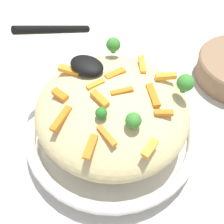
# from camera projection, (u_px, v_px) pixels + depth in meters

# --- Properties ---
(ground_plane) EXTENTS (2.40, 2.40, 0.00)m
(ground_plane) POSITION_uv_depth(u_px,v_px,m) (112.00, 136.00, 0.48)
(ground_plane) COLOR beige
(serving_bowl) EXTENTS (0.30, 0.30, 0.04)m
(serving_bowl) POSITION_uv_depth(u_px,v_px,m) (112.00, 129.00, 0.46)
(serving_bowl) COLOR white
(serving_bowl) RESTS_ON ground_plane
(pasta_mound) EXTENTS (0.24, 0.24, 0.09)m
(pasta_mound) POSITION_uv_depth(u_px,v_px,m) (112.00, 110.00, 0.41)
(pasta_mound) COLOR #DBC689
(pasta_mound) RESTS_ON serving_bowl
(carrot_piece_0) EXTENTS (0.03, 0.02, 0.01)m
(carrot_piece_0) POSITION_uv_depth(u_px,v_px,m) (164.00, 113.00, 0.36)
(carrot_piece_0) COLOR orange
(carrot_piece_0) RESTS_ON pasta_mound
(carrot_piece_1) EXTENTS (0.03, 0.01, 0.01)m
(carrot_piece_1) POSITION_uv_depth(u_px,v_px,m) (60.00, 95.00, 0.38)
(carrot_piece_1) COLOR orange
(carrot_piece_1) RESTS_ON pasta_mound
(carrot_piece_2) EXTENTS (0.04, 0.02, 0.01)m
(carrot_piece_2) POSITION_uv_depth(u_px,v_px,m) (107.00, 136.00, 0.34)
(carrot_piece_2) COLOR orange
(carrot_piece_2) RESTS_ON pasta_mound
(carrot_piece_3) EXTENTS (0.03, 0.03, 0.01)m
(carrot_piece_3) POSITION_uv_depth(u_px,v_px,m) (166.00, 76.00, 0.40)
(carrot_piece_3) COLOR orange
(carrot_piece_3) RESTS_ON pasta_mound
(carrot_piece_4) EXTENTS (0.02, 0.03, 0.01)m
(carrot_piece_4) POSITION_uv_depth(u_px,v_px,m) (94.00, 86.00, 0.38)
(carrot_piece_4) COLOR orange
(carrot_piece_4) RESTS_ON pasta_mound
(carrot_piece_5) EXTENTS (0.03, 0.03, 0.01)m
(carrot_piece_5) POSITION_uv_depth(u_px,v_px,m) (122.00, 91.00, 0.38)
(carrot_piece_5) COLOR orange
(carrot_piece_5) RESTS_ON pasta_mound
(carrot_piece_6) EXTENTS (0.03, 0.04, 0.01)m
(carrot_piece_6) POSITION_uv_depth(u_px,v_px,m) (142.00, 64.00, 0.42)
(carrot_piece_6) COLOR orange
(carrot_piece_6) RESTS_ON pasta_mound
(carrot_piece_7) EXTENTS (0.04, 0.04, 0.01)m
(carrot_piece_7) POSITION_uv_depth(u_px,v_px,m) (153.00, 95.00, 0.38)
(carrot_piece_7) COLOR orange
(carrot_piece_7) RESTS_ON pasta_mound
(carrot_piece_8) EXTENTS (0.02, 0.03, 0.01)m
(carrot_piece_8) POSITION_uv_depth(u_px,v_px,m) (115.00, 74.00, 0.40)
(carrot_piece_8) COLOR orange
(carrot_piece_8) RESTS_ON pasta_mound
(carrot_piece_9) EXTENTS (0.01, 0.04, 0.01)m
(carrot_piece_9) POSITION_uv_depth(u_px,v_px,m) (61.00, 118.00, 0.35)
(carrot_piece_9) COLOR orange
(carrot_piece_9) RESTS_ON pasta_mound
(carrot_piece_10) EXTENTS (0.03, 0.02, 0.01)m
(carrot_piece_10) POSITION_uv_depth(u_px,v_px,m) (100.00, 99.00, 0.36)
(carrot_piece_10) COLOR orange
(carrot_piece_10) RESTS_ON pasta_mound
(carrot_piece_11) EXTENTS (0.01, 0.03, 0.01)m
(carrot_piece_11) POSITION_uv_depth(u_px,v_px,m) (150.00, 148.00, 0.33)
(carrot_piece_11) COLOR orange
(carrot_piece_11) RESTS_ON pasta_mound
(carrot_piece_12) EXTENTS (0.02, 0.04, 0.01)m
(carrot_piece_12) POSITION_uv_depth(u_px,v_px,m) (90.00, 147.00, 0.33)
(carrot_piece_12) COLOR orange
(carrot_piece_12) RESTS_ON pasta_mound
(carrot_piece_13) EXTENTS (0.04, 0.02, 0.01)m
(carrot_piece_13) POSITION_uv_depth(u_px,v_px,m) (69.00, 70.00, 0.41)
(carrot_piece_13) COLOR orange
(carrot_piece_13) RESTS_ON pasta_mound
(broccoli_floret_0) EXTENTS (0.02, 0.02, 0.02)m
(broccoli_floret_0) POSITION_uv_depth(u_px,v_px,m) (101.00, 113.00, 0.35)
(broccoli_floret_0) COLOR #296820
(broccoli_floret_0) RESTS_ON pasta_mound
(broccoli_floret_1) EXTENTS (0.02, 0.02, 0.03)m
(broccoli_floret_1) POSITION_uv_depth(u_px,v_px,m) (133.00, 121.00, 0.34)
(broccoli_floret_1) COLOR #377928
(broccoli_floret_1) RESTS_ON pasta_mound
(broccoli_floret_2) EXTENTS (0.03, 0.03, 0.03)m
(broccoli_floret_2) POSITION_uv_depth(u_px,v_px,m) (185.00, 83.00, 0.37)
(broccoli_floret_2) COLOR #377928
(broccoli_floret_2) RESTS_ON pasta_mound
(broccoli_floret_3) EXTENTS (0.02, 0.02, 0.03)m
(broccoli_floret_3) POSITION_uv_depth(u_px,v_px,m) (113.00, 45.00, 0.43)
(broccoli_floret_3) COLOR #377928
(broccoli_floret_3) RESTS_ON pasta_mound
(serving_spoon) EXTENTS (0.11, 0.14, 0.08)m
(serving_spoon) POSITION_uv_depth(u_px,v_px,m) (76.00, 53.00, 0.40)
(serving_spoon) COLOR black
(serving_spoon) RESTS_ON pasta_mound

